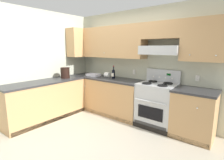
# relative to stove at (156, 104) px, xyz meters

# --- Properties ---
(ground_plane) EXTENTS (7.04, 7.04, 0.00)m
(ground_plane) POSITION_rel_stove_xyz_m (-0.95, -1.25, -0.48)
(ground_plane) COLOR #B2AA99
(wall_back) EXTENTS (4.68, 0.57, 2.55)m
(wall_back) POSITION_rel_stove_xyz_m (-0.55, 0.27, 1.00)
(wall_back) COLOR #B7BAA3
(wall_back) RESTS_ON ground_plane
(wall_left) EXTENTS (0.47, 4.00, 2.55)m
(wall_left) POSITION_rel_stove_xyz_m (-2.54, -1.02, 0.86)
(wall_left) COLOR #B7BAA3
(wall_left) RESTS_ON ground_plane
(counter_back_run) EXTENTS (3.60, 0.65, 0.91)m
(counter_back_run) POSITION_rel_stove_xyz_m (-0.87, -0.01, -0.03)
(counter_back_run) COLOR tan
(counter_back_run) RESTS_ON ground_plane
(counter_left_run) EXTENTS (0.63, 1.91, 0.91)m
(counter_left_run) POSITION_rel_stove_xyz_m (-2.19, -1.26, -0.03)
(counter_left_run) COLOR tan
(counter_left_run) RESTS_ON ground_plane
(stove) EXTENTS (0.76, 0.62, 1.20)m
(stove) POSITION_rel_stove_xyz_m (0.00, 0.00, 0.00)
(stove) COLOR #B7BABC
(stove) RESTS_ON ground_plane
(wine_bottle) EXTENTS (0.08, 0.08, 0.32)m
(wine_bottle) POSITION_rel_stove_xyz_m (-1.17, 0.01, 0.56)
(wine_bottle) COLOR black
(wine_bottle) RESTS_ON counter_back_run
(bowl) EXTENTS (0.37, 0.22, 0.06)m
(bowl) POSITION_rel_stove_xyz_m (-1.83, -0.02, 0.45)
(bowl) COLOR silver
(bowl) RESTS_ON counter_back_run
(bucket) EXTENTS (0.24, 0.24, 0.27)m
(bucket) POSITION_rel_stove_xyz_m (-2.15, -0.70, 0.57)
(bucket) COLOR black
(bucket) RESTS_ON counter_left_run
(paper_towel_roll) EXTENTS (0.14, 0.13, 0.13)m
(paper_towel_roll) POSITION_rel_stove_xyz_m (-1.39, 0.04, 0.50)
(paper_towel_roll) COLOR white
(paper_towel_roll) RESTS_ON counter_back_run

